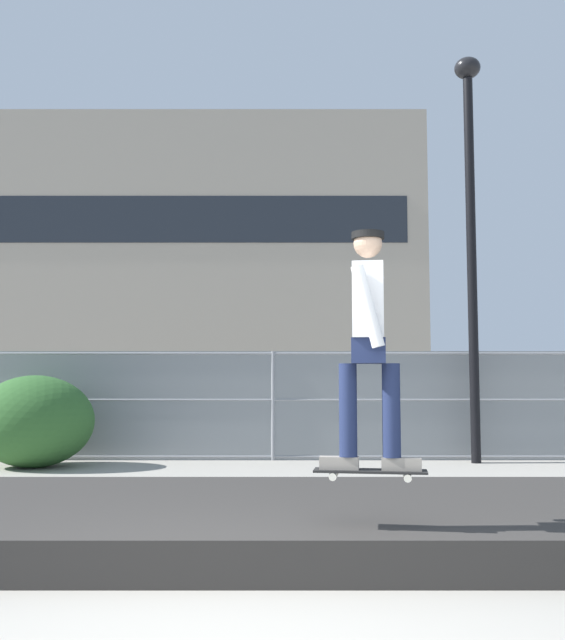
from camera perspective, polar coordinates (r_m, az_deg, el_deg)
gravel_berm at (r=6.34m, az=-1.45°, el=-15.84°), size 15.74×3.01×0.32m
skateboard at (r=5.16m, az=7.18°, el=-12.08°), size 0.82×0.31×0.07m
skater at (r=5.13m, az=7.07°, el=-0.94°), size 0.73×0.61×1.74m
chain_fence at (r=12.10m, az=-0.70°, el=-6.88°), size 25.42×0.06×1.85m
street_lamp at (r=12.46m, az=15.04°, el=8.83°), size 0.44×0.44×6.88m
parked_car_near at (r=15.67m, az=-16.48°, el=-6.55°), size 4.45×2.04×1.66m
parked_car_mid at (r=15.25m, az=8.19°, el=-6.76°), size 4.47×2.09×1.66m
library_building at (r=45.14m, az=-7.97°, el=3.54°), size 28.00×15.52×15.73m
shrub_center at (r=11.76m, az=-19.36°, el=-7.73°), size 1.85×1.52×1.43m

